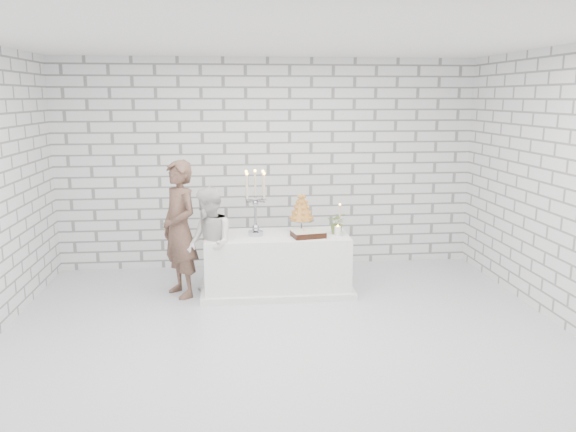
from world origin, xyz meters
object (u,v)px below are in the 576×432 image
object	(u,v)px
cake_table	(277,263)
bride	(209,245)
candelabra	(255,203)
croquembouche	(302,212)
groom	(180,229)

from	to	relation	value
cake_table	bride	distance (m)	0.93
cake_table	bride	world-z (taller)	bride
candelabra	croquembouche	size ratio (longest dim) A/B	1.63
groom	candelabra	xyz separation A→B (m)	(0.94, 0.01, 0.31)
bride	candelabra	bearing A→B (deg)	92.82
candelabra	groom	bearing A→B (deg)	-179.64
bride	croquembouche	xyz separation A→B (m)	(1.17, 0.35, 0.31)
groom	bride	bearing A→B (deg)	26.73
cake_table	bride	xyz separation A→B (m)	(-0.84, -0.23, 0.32)
candelabra	croquembouche	world-z (taller)	candelabra
croquembouche	cake_table	bearing A→B (deg)	-160.10
bride	candelabra	world-z (taller)	candelabra
groom	croquembouche	size ratio (longest dim) A/B	3.33
groom	bride	size ratio (longest dim) A/B	1.22
cake_table	candelabra	size ratio (longest dim) A/B	2.16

